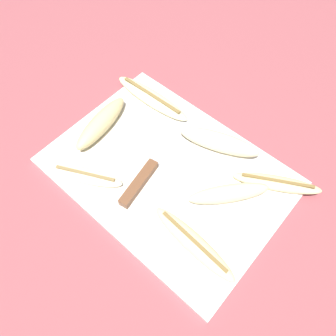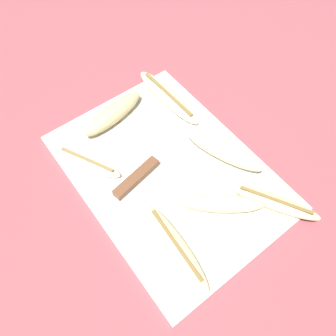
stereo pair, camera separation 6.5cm
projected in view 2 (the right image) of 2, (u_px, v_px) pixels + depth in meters
ground_plane at (168, 173)px, 0.67m from camera, size 4.00×4.00×0.00m
cutting_board at (168, 172)px, 0.66m from camera, size 0.46×0.33×0.01m
knife at (147, 169)px, 0.65m from camera, size 0.07×0.27×0.02m
banana_ripe_center at (176, 246)px, 0.57m from camera, size 0.19×0.05×0.02m
banana_cream_curved at (222, 204)px, 0.60m from camera, size 0.13×0.14×0.04m
banana_mellow_near at (275, 202)px, 0.61m from camera, size 0.17×0.11×0.02m
banana_spotted_left at (113, 114)px, 0.71m from camera, size 0.07×0.16×0.04m
banana_soft_right at (168, 97)px, 0.74m from camera, size 0.20×0.05×0.02m
banana_bright_far at (88, 162)px, 0.66m from camera, size 0.15×0.10×0.02m
banana_pale_long at (224, 151)px, 0.66m from camera, size 0.17×0.10×0.04m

